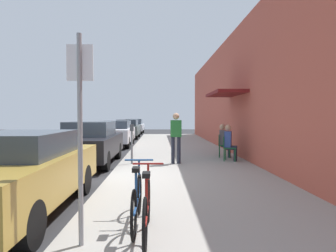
{
  "coord_description": "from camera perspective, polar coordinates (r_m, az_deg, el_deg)",
  "views": [
    {
      "loc": [
        1.37,
        -8.14,
        1.72
      ],
      "look_at": [
        1.85,
        8.23,
        1.17
      ],
      "focal_mm": 31.77,
      "sensor_mm": 36.0,
      "label": 1
    }
  ],
  "objects": [
    {
      "name": "parked_car_1",
      "position": [
        10.94,
        -14.72,
        -3.07
      ],
      "size": [
        1.8,
        4.4,
        1.52
      ],
      "color": "black",
      "rests_on": "ground_plane"
    },
    {
      "name": "parked_car_0",
      "position": [
        5.85,
        -26.89,
        -7.81
      ],
      "size": [
        1.8,
        4.4,
        1.43
      ],
      "color": "#A58433",
      "rests_on": "ground_plane"
    },
    {
      "name": "parked_car_3",
      "position": [
        23.14,
        -7.8,
        -0.48
      ],
      "size": [
        1.8,
        4.4,
        1.44
      ],
      "color": "#47514C",
      "rests_on": "ground_plane"
    },
    {
      "name": "parked_car_2",
      "position": [
        17.13,
        -9.96,
        -1.32
      ],
      "size": [
        1.8,
        4.4,
        1.45
      ],
      "color": "silver",
      "rests_on": "ground_plane"
    },
    {
      "name": "sidewalk_slab",
      "position": [
        10.31,
        3.28,
        -7.33
      ],
      "size": [
        4.5,
        32.0,
        0.12
      ],
      "primitive_type": "cube",
      "color": "#9E9B93",
      "rests_on": "ground_plane"
    },
    {
      "name": "bicycle_1",
      "position": [
        4.49,
        -5.99,
        -14.1
      ],
      "size": [
        0.46,
        1.71,
        0.9
      ],
      "color": "black",
      "rests_on": "sidewalk_slab"
    },
    {
      "name": "street_sign",
      "position": [
        3.78,
        -16.51,
        0.64
      ],
      "size": [
        0.32,
        0.06,
        2.6
      ],
      "color": "gray",
      "rests_on": "sidewalk_slab"
    },
    {
      "name": "ground_plane",
      "position": [
        8.43,
        -11.15,
        -9.87
      ],
      "size": [
        60.0,
        60.0,
        0.0
      ],
      "primitive_type": "plane",
      "color": "#2D2D30"
    },
    {
      "name": "seated_patron_1",
      "position": [
        11.72,
        10.68,
        -2.52
      ],
      "size": [
        0.49,
        0.43,
        1.29
      ],
      "color": "#232838",
      "rests_on": "sidewalk_slab"
    },
    {
      "name": "cafe_chair_1",
      "position": [
        11.74,
        10.38,
        -3.45
      ],
      "size": [
        0.53,
        0.53,
        0.87
      ],
      "color": "#14592D",
      "rests_on": "sidewalk_slab"
    },
    {
      "name": "cafe_chair_0",
      "position": [
        10.83,
        11.43,
        -3.91
      ],
      "size": [
        0.56,
        0.56,
        0.87
      ],
      "color": "#14592D",
      "rests_on": "sidewalk_slab"
    },
    {
      "name": "building_facade",
      "position": [
        10.7,
        16.28,
        6.87
      ],
      "size": [
        1.4,
        32.0,
        5.31
      ],
      "color": "#BC5442",
      "rests_on": "ground_plane"
    },
    {
      "name": "pedestrian_standing",
      "position": [
        9.96,
        1.54,
        -1.52
      ],
      "size": [
        0.36,
        0.22,
        1.7
      ],
      "color": "#232838",
      "rests_on": "sidewalk_slab"
    },
    {
      "name": "seated_patron_0",
      "position": [
        10.81,
        11.75,
        -2.9
      ],
      "size": [
        0.51,
        0.47,
        1.29
      ],
      "color": "#232838",
      "rests_on": "sidewalk_slab"
    },
    {
      "name": "parked_car_4",
      "position": [
        29.24,
        -6.52,
        -0.01
      ],
      "size": [
        1.8,
        4.4,
        1.42
      ],
      "color": "silver",
      "rests_on": "ground_plane"
    },
    {
      "name": "parking_meter",
      "position": [
        9.98,
        -6.96,
        -2.86
      ],
      "size": [
        0.12,
        0.1,
        1.32
      ],
      "color": "slate",
      "rests_on": "sidewalk_slab"
    },
    {
      "name": "bicycle_0",
      "position": [
        4.12,
        -4.07,
        -15.59
      ],
      "size": [
        0.46,
        1.71,
        0.9
      ],
      "color": "black",
      "rests_on": "sidewalk_slab"
    }
  ]
}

